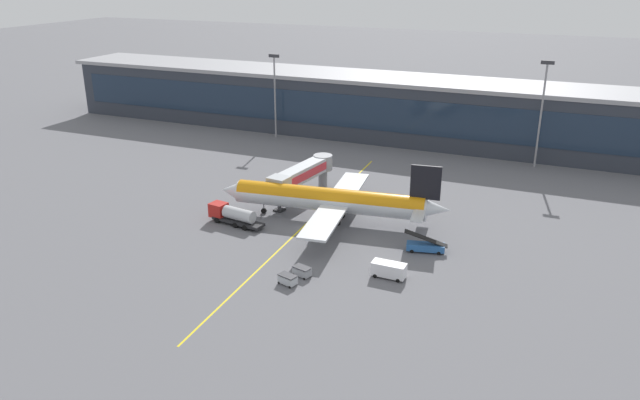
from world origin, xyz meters
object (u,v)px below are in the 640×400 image
Objects in this scene: fuel_tanker at (233,215)px; crew_van at (389,269)px; main_airliner at (331,200)px; baggage_cart_0 at (288,279)px; belt_loader at (426,246)px; baggage_cart_1 at (302,271)px.

fuel_tanker reaches higher than crew_van.
main_airliner is 24.58m from baggage_cart_0.
belt_loader is 10.92m from crew_van.
crew_van is 1.70× the size of baggage_cart_1.
belt_loader is (34.10, 2.20, -0.76)m from fuel_tanker.
baggage_cart_1 is (19.39, -12.99, -0.96)m from fuel_tanker.
baggage_cart_0 is at bearing -82.44° from main_airliner.
belt_loader is 2.37× the size of baggage_cart_0.
main_airliner is at bearing 100.94° from baggage_cart_1.
main_airliner is at bearing 27.83° from fuel_tanker.
crew_van is (16.02, -16.45, -2.70)m from main_airliner.
baggage_cart_0 is 3.20m from baggage_cart_1.
fuel_tanker is 34.18m from belt_loader.
crew_van reaches higher than baggage_cart_0.
belt_loader is 2.37× the size of baggage_cart_1.
fuel_tanker reaches higher than baggage_cart_0.
main_airliner reaches higher than baggage_cart_0.
crew_van is at bearing -14.94° from fuel_tanker.
crew_van is (31.34, -8.36, -0.43)m from fuel_tanker.
main_airliner is 8.32× the size of crew_van.
baggage_cart_0 is at bearing -148.96° from crew_van.
fuel_tanker is at bearing 139.06° from baggage_cart_0.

